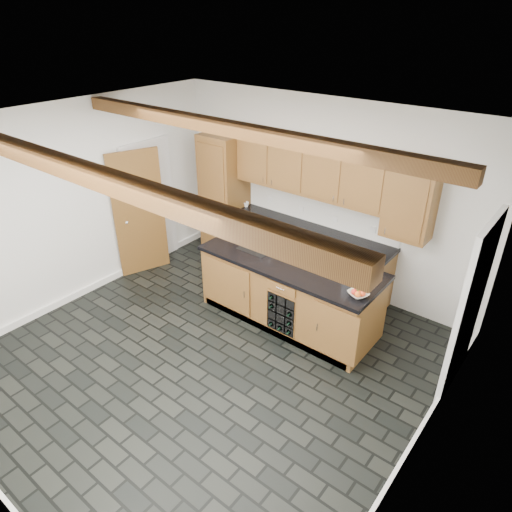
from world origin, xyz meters
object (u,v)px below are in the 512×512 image
(island, at_px, (289,291))
(fruit_bowl, at_px, (358,294))
(kitchen_scale, at_px, (323,266))
(paper_towel, at_px, (348,272))

(island, height_order, fruit_bowl, fruit_bowl)
(island, relative_size, fruit_bowl, 11.14)
(island, distance_m, kitchen_scale, 0.66)
(paper_towel, bearing_deg, island, -177.37)
(island, distance_m, fruit_bowl, 1.20)
(fruit_bowl, bearing_deg, island, 169.42)
(kitchen_scale, bearing_deg, island, 171.80)
(kitchen_scale, height_order, fruit_bowl, kitchen_scale)
(island, height_order, kitchen_scale, kitchen_scale)
(kitchen_scale, distance_m, fruit_bowl, 0.71)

